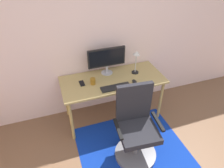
# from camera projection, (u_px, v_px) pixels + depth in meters

# --- Properties ---
(wall_back) EXTENTS (6.00, 0.10, 2.60)m
(wall_back) POSITION_uv_depth(u_px,v_px,m) (99.00, 35.00, 2.97)
(wall_back) COLOR beige
(wall_back) RESTS_ON ground
(area_rug) EXTENTS (1.49, 1.29, 0.01)m
(area_rug) POSITION_uv_depth(u_px,v_px,m) (132.00, 149.00, 2.86)
(area_rug) COLOR #0D2E97
(area_rug) RESTS_ON ground
(desk) EXTENTS (1.55, 0.68, 0.75)m
(desk) POSITION_uv_depth(u_px,v_px,m) (113.00, 83.00, 3.04)
(desk) COLOR tan
(desk) RESTS_ON ground
(monitor) EXTENTS (0.58, 0.18, 0.42)m
(monitor) POSITION_uv_depth(u_px,v_px,m) (107.00, 58.00, 2.99)
(monitor) COLOR #B2B2B7
(monitor) RESTS_ON desk
(keyboard) EXTENTS (0.43, 0.13, 0.02)m
(keyboard) POSITION_uv_depth(u_px,v_px,m) (116.00, 87.00, 2.81)
(keyboard) COLOR black
(keyboard) RESTS_ON desk
(computer_mouse) EXTENTS (0.06, 0.10, 0.03)m
(computer_mouse) POSITION_uv_depth(u_px,v_px,m) (134.00, 82.00, 2.91)
(computer_mouse) COLOR black
(computer_mouse) RESTS_ON desk
(coffee_cup) EXTENTS (0.08, 0.08, 0.09)m
(coffee_cup) POSITION_uv_depth(u_px,v_px,m) (93.00, 81.00, 2.86)
(coffee_cup) COLOR #91601A
(coffee_cup) RESTS_ON desk
(cell_phone) EXTENTS (0.07, 0.14, 0.01)m
(cell_phone) POSITION_uv_depth(u_px,v_px,m) (82.00, 83.00, 2.90)
(cell_phone) COLOR black
(cell_phone) RESTS_ON desk
(desk_lamp) EXTENTS (0.11, 0.11, 0.37)m
(desk_lamp) POSITION_uv_depth(u_px,v_px,m) (136.00, 58.00, 2.99)
(desk_lamp) COLOR black
(desk_lamp) RESTS_ON desk
(office_chair) EXTENTS (0.59, 0.57, 1.06)m
(office_chair) POSITION_uv_depth(u_px,v_px,m) (136.00, 131.00, 2.59)
(office_chair) COLOR slate
(office_chair) RESTS_ON ground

